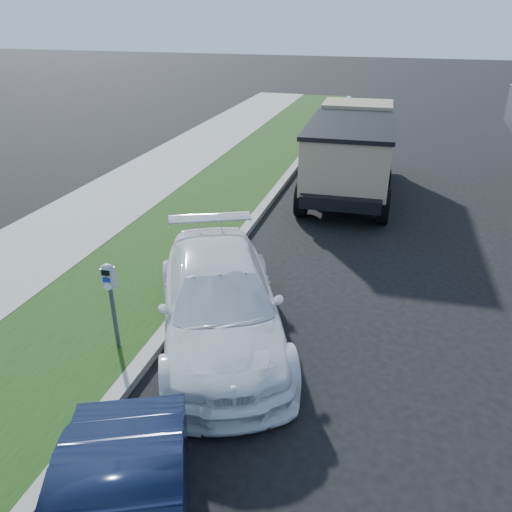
# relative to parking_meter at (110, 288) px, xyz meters

# --- Properties ---
(ground) EXTENTS (120.00, 120.00, 0.00)m
(ground) POSITION_rel_parking_meter_xyz_m (3.15, 1.23, -1.25)
(ground) COLOR black
(ground) RESTS_ON ground
(streetside) EXTENTS (6.12, 50.00, 0.15)m
(streetside) POSITION_rel_parking_meter_xyz_m (-2.42, 3.23, -1.19)
(streetside) COLOR gray
(streetside) RESTS_ON ground
(parking_meter) EXTENTS (0.22, 0.16, 1.53)m
(parking_meter) POSITION_rel_parking_meter_xyz_m (0.00, 0.00, 0.00)
(parking_meter) COLOR #3F4247
(parking_meter) RESTS_ON ground
(white_wagon) EXTENTS (3.88, 5.34, 1.44)m
(white_wagon) POSITION_rel_parking_meter_xyz_m (1.45, 1.01, -0.54)
(white_wagon) COLOR white
(white_wagon) RESTS_ON ground
(dump_truck) EXTENTS (2.72, 6.34, 2.44)m
(dump_truck) POSITION_rel_parking_meter_xyz_m (2.68, 9.56, 0.12)
(dump_truck) COLOR black
(dump_truck) RESTS_ON ground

